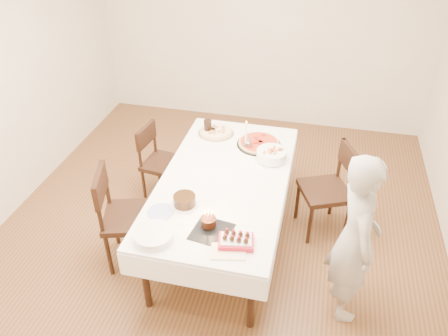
% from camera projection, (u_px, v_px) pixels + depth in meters
% --- Properties ---
extents(floor, '(5.00, 5.00, 0.00)m').
position_uv_depth(floor, '(219.00, 230.00, 4.53)').
color(floor, '#4F311B').
rests_on(floor, ground).
extents(wall_back, '(4.50, 0.04, 2.70)m').
position_uv_depth(wall_back, '(263.00, 28.00, 5.76)').
color(wall_back, beige).
rests_on(wall_back, floor).
extents(dining_table, '(1.63, 2.35, 0.75)m').
position_uv_depth(dining_table, '(224.00, 210.00, 4.21)').
color(dining_table, white).
rests_on(dining_table, floor).
extents(chair_right_savory, '(0.65, 0.65, 0.96)m').
position_uv_depth(chair_right_savory, '(325.00, 191.00, 4.29)').
color(chair_right_savory, black).
rests_on(chair_right_savory, floor).
extents(chair_left_savory, '(0.50, 0.50, 0.87)m').
position_uv_depth(chair_left_savory, '(164.00, 164.00, 4.77)').
color(chair_left_savory, black).
rests_on(chair_left_savory, floor).
extents(chair_left_dessert, '(0.64, 0.64, 1.00)m').
position_uv_depth(chair_left_dessert, '(130.00, 217.00, 3.94)').
color(chair_left_dessert, black).
rests_on(chair_left_dessert, floor).
extents(person, '(0.48, 0.62, 1.52)m').
position_uv_depth(person, '(355.00, 239.00, 3.34)').
color(person, '#A19D97').
rests_on(person, floor).
extents(pizza_white, '(0.41, 0.41, 0.04)m').
position_uv_depth(pizza_white, '(216.00, 132.00, 4.66)').
color(pizza_white, beige).
rests_on(pizza_white, dining_table).
extents(pizza_pepperoni, '(0.56, 0.56, 0.04)m').
position_uv_depth(pizza_pepperoni, '(259.00, 143.00, 4.47)').
color(pizza_pepperoni, red).
rests_on(pizza_pepperoni, dining_table).
extents(red_placemat, '(0.31, 0.31, 0.01)m').
position_uv_depth(red_placemat, '(266.00, 152.00, 4.37)').
color(red_placemat, '#B21E1E').
rests_on(red_placemat, dining_table).
extents(pasta_bowl, '(0.30, 0.30, 0.09)m').
position_uv_depth(pasta_bowl, '(272.00, 155.00, 4.23)').
color(pasta_bowl, white).
rests_on(pasta_bowl, dining_table).
extents(taper_candle, '(0.09, 0.09, 0.32)m').
position_uv_depth(taper_candle, '(246.00, 135.00, 4.34)').
color(taper_candle, white).
rests_on(taper_candle, dining_table).
extents(shaker_pair, '(0.12, 0.12, 0.11)m').
position_uv_depth(shaker_pair, '(248.00, 146.00, 4.36)').
color(shaker_pair, white).
rests_on(shaker_pair, dining_table).
extents(cola_glass, '(0.11, 0.11, 0.15)m').
position_uv_depth(cola_glass, '(208.00, 127.00, 4.64)').
color(cola_glass, black).
rests_on(cola_glass, dining_table).
extents(layer_cake, '(0.30, 0.30, 0.10)m').
position_uv_depth(layer_cake, '(185.00, 201.00, 3.66)').
color(layer_cake, black).
rests_on(layer_cake, dining_table).
extents(cake_board, '(0.34, 0.34, 0.01)m').
position_uv_depth(cake_board, '(212.00, 232.00, 3.42)').
color(cake_board, black).
rests_on(cake_board, dining_table).
extents(birthday_cake, '(0.16, 0.16, 0.13)m').
position_uv_depth(birthday_cake, '(208.00, 218.00, 3.43)').
color(birthday_cake, '#32170D').
rests_on(birthday_cake, dining_table).
extents(strawberry_box, '(0.29, 0.22, 0.07)m').
position_uv_depth(strawberry_box, '(236.00, 241.00, 3.29)').
color(strawberry_box, '#B4142B').
rests_on(strawberry_box, dining_table).
extents(box_lid, '(0.29, 0.22, 0.02)m').
position_uv_depth(box_lid, '(228.00, 252.00, 3.24)').
color(box_lid, beige).
rests_on(box_lid, dining_table).
extents(plate_stack, '(0.39, 0.39, 0.06)m').
position_uv_depth(plate_stack, '(154.00, 235.00, 3.34)').
color(plate_stack, white).
rests_on(plate_stack, dining_table).
extents(china_plate, '(0.27, 0.27, 0.01)m').
position_uv_depth(china_plate, '(161.00, 212.00, 3.61)').
color(china_plate, white).
rests_on(china_plate, dining_table).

